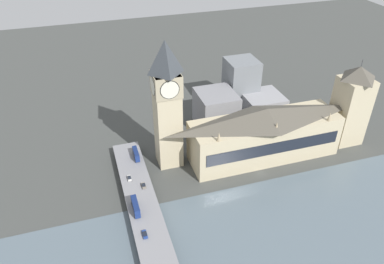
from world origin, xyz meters
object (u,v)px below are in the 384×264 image
(victoria_tower, at_px, (351,105))
(double_decker_bus_lead, at_px, (136,206))
(parliament_hall, at_px, (265,133))
(car_northbound_lead, at_px, (129,178))
(car_northbound_tail, at_px, (145,234))
(clock_tower, at_px, (167,102))
(double_decker_bus_rear, at_px, (136,154))
(car_southbound_mid, at_px, (144,185))
(road_bridge, at_px, (157,257))

(victoria_tower, distance_m, double_decker_bus_lead, 134.92)
(parliament_hall, distance_m, car_northbound_lead, 77.31)
(car_northbound_tail, bearing_deg, clock_tower, -24.90)
(parliament_hall, xyz_separation_m, victoria_tower, (0.06, -53.86, 8.62))
(double_decker_bus_lead, relative_size, double_decker_bus_rear, 1.12)
(double_decker_bus_rear, bearing_deg, car_southbound_mid, 178.07)
(car_northbound_lead, distance_m, car_southbound_mid, 9.63)
(road_bridge, relative_size, car_southbound_mid, 38.61)
(double_decker_bus_rear, xyz_separation_m, car_northbound_tail, (-55.16, 6.48, -1.88))
(road_bridge, relative_size, double_decker_bus_rear, 16.20)
(car_northbound_lead, bearing_deg, double_decker_bus_rear, -21.55)
(parliament_hall, distance_m, double_decker_bus_rear, 71.64)
(double_decker_bus_rear, bearing_deg, road_bridge, 176.79)
(double_decker_bus_rear, xyz_separation_m, car_southbound_mid, (-24.47, 0.82, -1.90))
(road_bridge, distance_m, car_southbound_mid, 42.36)
(double_decker_bus_lead, distance_m, car_southbound_mid, 16.57)
(road_bridge, bearing_deg, car_northbound_lead, 3.31)
(parliament_hall, distance_m, clock_tower, 57.69)
(clock_tower, bearing_deg, car_northbound_tail, 155.10)
(parliament_hall, bearing_deg, victoria_tower, -89.94)
(victoria_tower, height_order, car_northbound_lead, victoria_tower)
(parliament_hall, xyz_separation_m, double_decker_bus_lead, (-26.40, 77.44, -7.60))
(double_decker_bus_rear, distance_m, car_southbound_mid, 24.56)
(parliament_hall, height_order, road_bridge, parliament_hall)
(double_decker_bus_lead, bearing_deg, victoria_tower, -78.61)
(parliament_hall, xyz_separation_m, double_decker_bus_rear, (13.13, 70.00, -7.74))
(victoria_tower, distance_m, car_northbound_lead, 131.81)
(double_decker_bus_lead, height_order, double_decker_bus_rear, double_decker_bus_lead)
(clock_tower, relative_size, car_northbound_tail, 15.20)
(double_decker_bus_rear, bearing_deg, parliament_hall, -100.62)
(double_decker_bus_rear, bearing_deg, car_northbound_lead, 158.45)
(car_northbound_lead, relative_size, car_northbound_tail, 0.92)
(clock_tower, xyz_separation_m, car_northbound_lead, (-14.21, 24.56, -32.10))
(victoria_tower, distance_m, car_northbound_tail, 138.18)
(victoria_tower, xyz_separation_m, double_decker_bus_lead, (-26.45, 131.30, -16.22))
(parliament_hall, bearing_deg, double_decker_bus_rear, 79.38)
(clock_tower, relative_size, double_decker_bus_rear, 7.00)
(road_bridge, bearing_deg, clock_tower, -18.67)
(parliament_hall, bearing_deg, car_northbound_lead, 92.73)
(clock_tower, xyz_separation_m, car_southbound_mid, (-21.90, 18.76, -32.13))
(parliament_hall, height_order, double_decker_bus_rear, parliament_hall)
(car_northbound_lead, xyz_separation_m, car_southbound_mid, (-7.69, -5.80, -0.03))
(parliament_hall, relative_size, double_decker_bus_lead, 7.38)
(car_southbound_mid, bearing_deg, double_decker_bus_rear, -1.93)
(clock_tower, relative_size, car_southbound_mid, 16.68)
(double_decker_bus_rear, bearing_deg, clock_tower, -98.14)
(road_bridge, bearing_deg, double_decker_bus_rear, -3.21)
(clock_tower, distance_m, double_decker_bus_rear, 35.25)
(car_northbound_lead, bearing_deg, victoria_tower, -88.37)
(car_northbound_lead, xyz_separation_m, car_northbound_tail, (-38.39, -0.15, -0.02))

